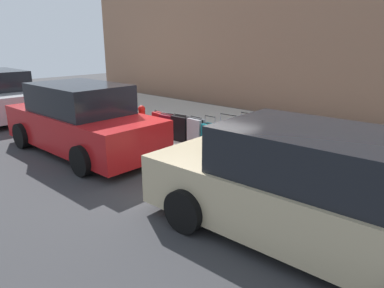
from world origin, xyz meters
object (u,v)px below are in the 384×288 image
object	(u,v)px
suitcase_teal_0	(351,166)
suitcase_teal_7	(210,136)
suitcase_silver_1	(325,161)
suitcase_black_2	(303,156)
bollard_post	(125,114)
suitcase_maroon_10	(168,126)
suitcase_red_4	(262,147)
parked_car_beige_0	(315,192)
suitcase_navy_6	(227,139)
parked_car_red_1	(81,121)
fire_hydrant	(142,117)
suitcase_red_11	(159,123)
suitcase_black_9	(180,129)
suitcase_olive_5	(246,140)
suitcase_silver_8	(196,132)
suitcase_maroon_3	(281,150)

from	to	relation	value
suitcase_teal_0	suitcase_teal_7	bearing A→B (deg)	0.09
suitcase_silver_1	suitcase_black_2	xyz separation A→B (m)	(0.49, -0.09, -0.03)
bollard_post	suitcase_maroon_10	bearing A→B (deg)	-175.73
suitcase_red_4	parked_car_beige_0	size ratio (longest dim) A/B	0.15
suitcase_navy_6	suitcase_maroon_10	xyz separation A→B (m)	(1.98, 0.03, -0.02)
suitcase_maroon_10	parked_car_red_1	distance (m)	2.24
suitcase_teal_0	parked_car_beige_0	xyz separation A→B (m)	(-0.22, 2.01, 0.24)
fire_hydrant	parked_car_red_1	xyz separation A→B (m)	(-0.25, 2.05, 0.27)
suitcase_silver_1	suitcase_red_4	distance (m)	1.39
suitcase_red_11	suitcase_red_4	bearing A→B (deg)	179.06
suitcase_teal_0	suitcase_navy_6	world-z (taller)	suitcase_teal_0
suitcase_black_9	suitcase_teal_0	bearing A→B (deg)	-179.49
suitcase_olive_5	suitcase_maroon_10	distance (m)	2.47
suitcase_black_2	suitcase_black_9	distance (m)	3.30
suitcase_silver_1	suitcase_silver_8	distance (m)	3.27
suitcase_silver_8	suitcase_maroon_10	bearing A→B (deg)	-1.07
suitcase_red_4	bollard_post	xyz separation A→B (m)	(4.65, 0.15, 0.08)
suitcase_teal_0	suitcase_teal_7	world-z (taller)	suitcase_teal_0
suitcase_maroon_10	bollard_post	bearing A→B (deg)	4.27
suitcase_navy_6	bollard_post	xyz separation A→B (m)	(3.72, 0.16, 0.08)
suitcase_maroon_10	suitcase_teal_7	bearing A→B (deg)	179.08
suitcase_teal_7	suitcase_red_11	world-z (taller)	suitcase_teal_7
parked_car_beige_0	suitcase_navy_6	bearing A→B (deg)	-34.35
parked_car_red_1	suitcase_maroon_3	bearing A→B (deg)	-153.91
suitcase_navy_6	suitcase_black_9	distance (m)	1.46
suitcase_silver_1	suitcase_black_2	world-z (taller)	suitcase_silver_1
suitcase_olive_5	suitcase_navy_6	distance (m)	0.50
suitcase_red_4	suitcase_navy_6	world-z (taller)	suitcase_navy_6
suitcase_red_11	suitcase_maroon_3	bearing A→B (deg)	179.52
bollard_post	suitcase_silver_8	bearing A→B (deg)	-177.72
suitcase_teal_0	bollard_post	bearing A→B (deg)	0.97
suitcase_olive_5	parked_car_red_1	world-z (taller)	parked_car_red_1
suitcase_silver_1	suitcase_black_2	bearing A→B (deg)	-10.50
suitcase_black_9	suitcase_black_2	bearing A→B (deg)	-177.68
suitcase_silver_1	suitcase_red_11	size ratio (longest dim) A/B	1.51
suitcase_red_4	parked_car_beige_0	xyz separation A→B (m)	(-2.08, 2.05, 0.28)
suitcase_black_2	suitcase_navy_6	bearing A→B (deg)	1.44
suitcase_silver_8	parked_car_red_1	xyz separation A→B (m)	(1.92, 2.01, 0.31)
suitcase_teal_0	suitcase_silver_1	distance (m)	0.47
suitcase_silver_1	suitcase_teal_7	world-z (taller)	suitcase_silver_1
suitcase_red_11	parked_car_red_1	xyz separation A→B (m)	(0.42, 2.11, 0.34)
suitcase_red_11	parked_car_beige_0	world-z (taller)	parked_car_beige_0
parked_car_beige_0	suitcase_red_4	bearing A→B (deg)	-44.56
suitcase_teal_7	suitcase_maroon_10	world-z (taller)	suitcase_teal_7
suitcase_teal_0	suitcase_navy_6	size ratio (longest dim) A/B	1.09
suitcase_red_4	suitcase_teal_7	distance (m)	1.43
suitcase_silver_1	parked_car_beige_0	distance (m)	2.15
suitcase_silver_8	fire_hydrant	xyz separation A→B (m)	(2.17, -0.04, 0.04)
suitcase_silver_1	suitcase_maroon_10	size ratio (longest dim) A/B	1.49
suitcase_silver_1	suitcase_teal_7	distance (m)	2.82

